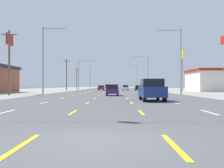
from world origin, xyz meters
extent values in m
plane|color=#4C4C4F|center=(0.00, 66.00, 0.00)|extent=(572.00, 572.00, 0.00)
cube|color=gray|center=(-24.75, 66.00, 0.00)|extent=(28.00, 440.00, 0.01)
cube|color=gray|center=(24.75, 66.00, 0.00)|extent=(28.00, 440.00, 0.01)
cube|color=white|center=(-5.25, 7.00, 0.01)|extent=(0.14, 2.60, 0.01)
cube|color=white|center=(-5.25, 14.50, 0.01)|extent=(0.14, 2.60, 0.01)
cube|color=white|center=(-5.25, 22.00, 0.01)|extent=(0.14, 2.60, 0.01)
cube|color=white|center=(-5.25, 29.50, 0.01)|extent=(0.14, 2.60, 0.01)
cube|color=white|center=(-5.25, 37.00, 0.01)|extent=(0.14, 2.60, 0.01)
cube|color=white|center=(-5.25, 44.50, 0.01)|extent=(0.14, 2.60, 0.01)
cube|color=white|center=(-5.25, 52.00, 0.01)|extent=(0.14, 2.60, 0.01)
cube|color=white|center=(-5.25, 59.50, 0.01)|extent=(0.14, 2.60, 0.01)
cube|color=white|center=(-5.25, 67.00, 0.01)|extent=(0.14, 2.60, 0.01)
cube|color=white|center=(-5.25, 74.50, 0.01)|extent=(0.14, 2.60, 0.01)
cube|color=white|center=(-5.25, 82.00, 0.01)|extent=(0.14, 2.60, 0.01)
cube|color=white|center=(-5.25, 89.50, 0.01)|extent=(0.14, 2.60, 0.01)
cube|color=white|center=(-5.25, 97.00, 0.01)|extent=(0.14, 2.60, 0.01)
cube|color=white|center=(-5.25, 104.50, 0.01)|extent=(0.14, 2.60, 0.01)
cube|color=white|center=(-5.25, 112.00, 0.01)|extent=(0.14, 2.60, 0.01)
cube|color=white|center=(-5.25, 119.50, 0.01)|extent=(0.14, 2.60, 0.01)
cube|color=white|center=(-5.25, 127.00, 0.01)|extent=(0.14, 2.60, 0.01)
cube|color=white|center=(-5.25, 134.50, 0.01)|extent=(0.14, 2.60, 0.01)
cube|color=white|center=(-5.25, 142.00, 0.01)|extent=(0.14, 2.60, 0.01)
cube|color=white|center=(-5.25, 149.50, 0.01)|extent=(0.14, 2.60, 0.01)
cube|color=white|center=(-5.25, 157.00, 0.01)|extent=(0.14, 2.60, 0.01)
cube|color=white|center=(-5.25, 164.50, 0.01)|extent=(0.14, 2.60, 0.01)
cube|color=white|center=(-5.25, 172.00, 0.01)|extent=(0.14, 2.60, 0.01)
cube|color=white|center=(-5.25, 179.50, 0.01)|extent=(0.14, 2.60, 0.01)
cube|color=white|center=(-5.25, 187.00, 0.01)|extent=(0.14, 2.60, 0.01)
cube|color=white|center=(-5.25, 194.50, 0.01)|extent=(0.14, 2.60, 0.01)
cube|color=white|center=(-5.25, 202.00, 0.01)|extent=(0.14, 2.60, 0.01)
cube|color=white|center=(-5.25, 209.50, 0.01)|extent=(0.14, 2.60, 0.01)
cube|color=white|center=(-5.25, 217.00, 0.01)|extent=(0.14, 2.60, 0.01)
cube|color=yellow|center=(-1.75, -0.50, 0.01)|extent=(0.14, 2.60, 0.01)
cube|color=yellow|center=(-1.75, 7.00, 0.01)|extent=(0.14, 2.60, 0.01)
cube|color=yellow|center=(-1.75, 14.50, 0.01)|extent=(0.14, 2.60, 0.01)
cube|color=yellow|center=(-1.75, 22.00, 0.01)|extent=(0.14, 2.60, 0.01)
cube|color=yellow|center=(-1.75, 29.50, 0.01)|extent=(0.14, 2.60, 0.01)
cube|color=yellow|center=(-1.75, 37.00, 0.01)|extent=(0.14, 2.60, 0.01)
cube|color=yellow|center=(-1.75, 44.50, 0.01)|extent=(0.14, 2.60, 0.01)
cube|color=yellow|center=(-1.75, 52.00, 0.01)|extent=(0.14, 2.60, 0.01)
cube|color=yellow|center=(-1.75, 59.50, 0.01)|extent=(0.14, 2.60, 0.01)
cube|color=yellow|center=(-1.75, 67.00, 0.01)|extent=(0.14, 2.60, 0.01)
cube|color=yellow|center=(-1.75, 74.50, 0.01)|extent=(0.14, 2.60, 0.01)
cube|color=yellow|center=(-1.75, 82.00, 0.01)|extent=(0.14, 2.60, 0.01)
cube|color=yellow|center=(-1.75, 89.50, 0.01)|extent=(0.14, 2.60, 0.01)
cube|color=yellow|center=(-1.75, 97.00, 0.01)|extent=(0.14, 2.60, 0.01)
cube|color=yellow|center=(-1.75, 104.50, 0.01)|extent=(0.14, 2.60, 0.01)
cube|color=yellow|center=(-1.75, 112.00, 0.01)|extent=(0.14, 2.60, 0.01)
cube|color=yellow|center=(-1.75, 119.50, 0.01)|extent=(0.14, 2.60, 0.01)
cube|color=yellow|center=(-1.75, 127.00, 0.01)|extent=(0.14, 2.60, 0.01)
cube|color=yellow|center=(-1.75, 134.50, 0.01)|extent=(0.14, 2.60, 0.01)
cube|color=yellow|center=(-1.75, 142.00, 0.01)|extent=(0.14, 2.60, 0.01)
cube|color=yellow|center=(-1.75, 149.50, 0.01)|extent=(0.14, 2.60, 0.01)
cube|color=yellow|center=(-1.75, 157.00, 0.01)|extent=(0.14, 2.60, 0.01)
cube|color=yellow|center=(-1.75, 164.50, 0.01)|extent=(0.14, 2.60, 0.01)
cube|color=yellow|center=(-1.75, 172.00, 0.01)|extent=(0.14, 2.60, 0.01)
cube|color=yellow|center=(-1.75, 179.50, 0.01)|extent=(0.14, 2.60, 0.01)
cube|color=yellow|center=(-1.75, 187.00, 0.01)|extent=(0.14, 2.60, 0.01)
cube|color=yellow|center=(-1.75, 194.50, 0.01)|extent=(0.14, 2.60, 0.01)
cube|color=yellow|center=(-1.75, 202.00, 0.01)|extent=(0.14, 2.60, 0.01)
cube|color=yellow|center=(-1.75, 209.50, 0.01)|extent=(0.14, 2.60, 0.01)
cube|color=yellow|center=(-1.75, 217.00, 0.01)|extent=(0.14, 2.60, 0.01)
cube|color=yellow|center=(1.75, -0.50, 0.01)|extent=(0.14, 2.60, 0.01)
cube|color=yellow|center=(1.75, 7.00, 0.01)|extent=(0.14, 2.60, 0.01)
cube|color=yellow|center=(1.75, 14.50, 0.01)|extent=(0.14, 2.60, 0.01)
cube|color=yellow|center=(1.75, 22.00, 0.01)|extent=(0.14, 2.60, 0.01)
cube|color=yellow|center=(1.75, 29.50, 0.01)|extent=(0.14, 2.60, 0.01)
cube|color=yellow|center=(1.75, 37.00, 0.01)|extent=(0.14, 2.60, 0.01)
cube|color=yellow|center=(1.75, 44.50, 0.01)|extent=(0.14, 2.60, 0.01)
cube|color=yellow|center=(1.75, 52.00, 0.01)|extent=(0.14, 2.60, 0.01)
cube|color=yellow|center=(1.75, 59.50, 0.01)|extent=(0.14, 2.60, 0.01)
cube|color=yellow|center=(1.75, 67.00, 0.01)|extent=(0.14, 2.60, 0.01)
cube|color=yellow|center=(1.75, 74.50, 0.01)|extent=(0.14, 2.60, 0.01)
cube|color=yellow|center=(1.75, 82.00, 0.01)|extent=(0.14, 2.60, 0.01)
cube|color=yellow|center=(1.75, 89.50, 0.01)|extent=(0.14, 2.60, 0.01)
cube|color=yellow|center=(1.75, 97.00, 0.01)|extent=(0.14, 2.60, 0.01)
cube|color=yellow|center=(1.75, 104.50, 0.01)|extent=(0.14, 2.60, 0.01)
cube|color=yellow|center=(1.75, 112.00, 0.01)|extent=(0.14, 2.60, 0.01)
cube|color=yellow|center=(1.75, 119.50, 0.01)|extent=(0.14, 2.60, 0.01)
cube|color=yellow|center=(1.75, 127.00, 0.01)|extent=(0.14, 2.60, 0.01)
cube|color=yellow|center=(1.75, 134.50, 0.01)|extent=(0.14, 2.60, 0.01)
cube|color=yellow|center=(1.75, 142.00, 0.01)|extent=(0.14, 2.60, 0.01)
cube|color=yellow|center=(1.75, 149.50, 0.01)|extent=(0.14, 2.60, 0.01)
cube|color=yellow|center=(1.75, 157.00, 0.01)|extent=(0.14, 2.60, 0.01)
cube|color=yellow|center=(1.75, 164.50, 0.01)|extent=(0.14, 2.60, 0.01)
cube|color=yellow|center=(1.75, 172.00, 0.01)|extent=(0.14, 2.60, 0.01)
cube|color=yellow|center=(1.75, 179.50, 0.01)|extent=(0.14, 2.60, 0.01)
cube|color=yellow|center=(1.75, 187.00, 0.01)|extent=(0.14, 2.60, 0.01)
cube|color=yellow|center=(1.75, 194.50, 0.01)|extent=(0.14, 2.60, 0.01)
cube|color=yellow|center=(1.75, 202.00, 0.01)|extent=(0.14, 2.60, 0.01)
cube|color=yellow|center=(1.75, 209.50, 0.01)|extent=(0.14, 2.60, 0.01)
cube|color=yellow|center=(1.75, 217.00, 0.01)|extent=(0.14, 2.60, 0.01)
cube|color=white|center=(5.25, 7.00, 0.01)|extent=(0.14, 2.60, 0.01)
cube|color=white|center=(5.25, 14.50, 0.01)|extent=(0.14, 2.60, 0.01)
cube|color=white|center=(5.25, 22.00, 0.01)|extent=(0.14, 2.60, 0.01)
cube|color=white|center=(5.25, 29.50, 0.01)|extent=(0.14, 2.60, 0.01)
cube|color=white|center=(5.25, 37.00, 0.01)|extent=(0.14, 2.60, 0.01)
cube|color=white|center=(5.25, 44.50, 0.01)|extent=(0.14, 2.60, 0.01)
cube|color=white|center=(5.25, 52.00, 0.01)|extent=(0.14, 2.60, 0.01)
cube|color=white|center=(5.25, 59.50, 0.01)|extent=(0.14, 2.60, 0.01)
cube|color=white|center=(5.25, 67.00, 0.01)|extent=(0.14, 2.60, 0.01)
cube|color=white|center=(5.25, 74.50, 0.01)|extent=(0.14, 2.60, 0.01)
cube|color=white|center=(5.25, 82.00, 0.01)|extent=(0.14, 2.60, 0.01)
cube|color=white|center=(5.25, 89.50, 0.01)|extent=(0.14, 2.60, 0.01)
cube|color=white|center=(5.25, 97.00, 0.01)|extent=(0.14, 2.60, 0.01)
cube|color=white|center=(5.25, 104.50, 0.01)|extent=(0.14, 2.60, 0.01)
cube|color=white|center=(5.25, 112.00, 0.01)|extent=(0.14, 2.60, 0.01)
cube|color=white|center=(5.25, 119.50, 0.01)|extent=(0.14, 2.60, 0.01)
cube|color=white|center=(5.25, 127.00, 0.01)|extent=(0.14, 2.60, 0.01)
cube|color=white|center=(5.25, 134.50, 0.01)|extent=(0.14, 2.60, 0.01)
cube|color=white|center=(5.25, 142.00, 0.01)|extent=(0.14, 2.60, 0.01)
cube|color=white|center=(5.25, 149.50, 0.01)|extent=(0.14, 2.60, 0.01)
cube|color=white|center=(5.25, 157.00, 0.01)|extent=(0.14, 2.60, 0.01)
cube|color=white|center=(5.25, 164.50, 0.01)|extent=(0.14, 2.60, 0.01)
cube|color=white|center=(5.25, 172.00, 0.01)|extent=(0.14, 2.60, 0.01)
cube|color=white|center=(5.25, 179.50, 0.01)|extent=(0.14, 2.60, 0.01)
cube|color=white|center=(5.25, 187.00, 0.01)|extent=(0.14, 2.60, 0.01)
cube|color=white|center=(5.25, 194.50, 0.01)|extent=(0.14, 2.60, 0.01)
cube|color=white|center=(5.25, 202.00, 0.01)|extent=(0.14, 2.60, 0.01)
cube|color=white|center=(5.25, 209.50, 0.01)|extent=(0.14, 2.60, 0.01)
cube|color=white|center=(5.25, 217.00, 0.01)|extent=(0.14, 2.60, 0.01)
cube|color=navy|center=(3.75, 17.31, 0.84)|extent=(1.98, 4.90, 0.92)
cube|color=black|center=(3.75, 17.26, 1.64)|extent=(1.82, 2.70, 0.68)
cylinder|color=black|center=(2.91, 19.01, 0.38)|extent=(0.26, 0.76, 0.76)
cylinder|color=black|center=(4.59, 19.01, 0.38)|extent=(0.26, 0.76, 0.76)
cylinder|color=black|center=(2.91, 15.61, 0.38)|extent=(0.26, 0.76, 0.76)
cylinder|color=black|center=(4.59, 15.61, 0.38)|extent=(0.26, 0.76, 0.76)
cube|color=#4C196B|center=(0.09, 29.80, 0.63)|extent=(1.72, 3.90, 0.66)
cube|color=black|center=(0.09, 29.55, 1.25)|extent=(1.58, 1.90, 0.58)
cylinder|color=black|center=(-0.65, 31.20, 0.30)|extent=(0.20, 0.60, 0.60)
cylinder|color=black|center=(0.83, 31.20, 0.30)|extent=(0.20, 0.60, 0.60)
cylinder|color=black|center=(-0.65, 28.40, 0.30)|extent=(0.20, 0.60, 0.60)
cylinder|color=black|center=(0.83, 28.40, 0.30)|extent=(0.20, 0.60, 0.60)
cube|color=black|center=(7.05, 67.24, 0.63)|extent=(1.80, 4.50, 0.62)
cube|color=black|center=(7.05, 67.14, 1.20)|extent=(1.62, 2.10, 0.52)
cylinder|color=black|center=(6.28, 68.79, 0.32)|extent=(0.22, 0.64, 0.64)
cylinder|color=black|center=(7.82, 68.79, 0.32)|extent=(0.22, 0.64, 0.64)
cylinder|color=black|center=(6.28, 65.69, 0.32)|extent=(0.22, 0.64, 0.64)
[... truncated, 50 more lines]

